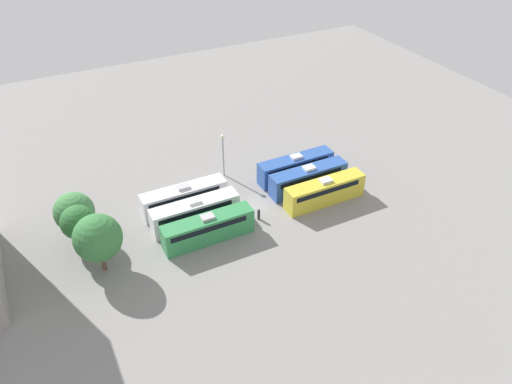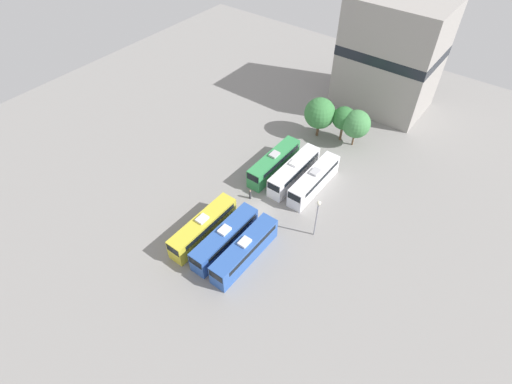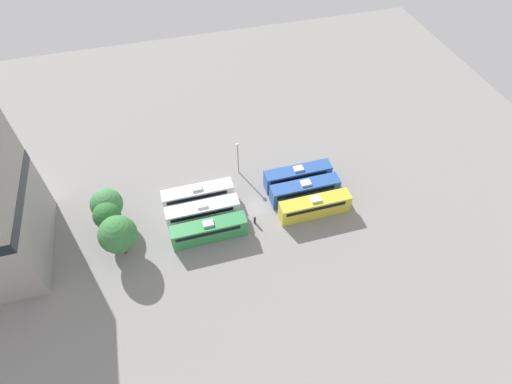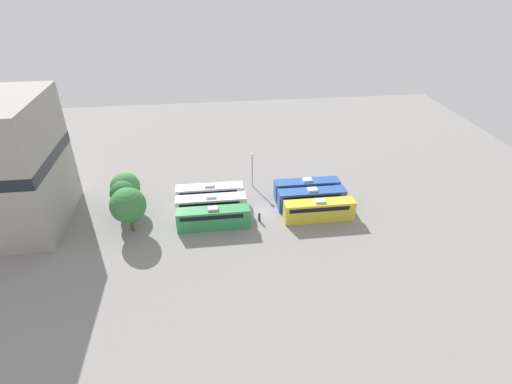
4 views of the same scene
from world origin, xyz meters
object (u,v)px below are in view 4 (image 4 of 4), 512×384
object	(u,v)px
bus_2	(307,188)
bus_5	(210,194)
tree_1	(123,193)
tree_2	(125,187)
bus_0	(319,210)
bus_1	(311,198)
bus_3	(213,217)
light_pole	(252,164)
tree_0	(128,205)
bus_4	(211,205)
depot_building	(11,165)
worker_person	(259,217)

from	to	relation	value
bus_2	bus_5	world-z (taller)	same
bus_2	bus_5	distance (m)	16.92
tree_1	tree_2	size ratio (longest dim) A/B	0.97
bus_0	bus_1	xyz separation A→B (m)	(3.63, 0.33, 0.00)
bus_3	bus_5	xyz separation A→B (m)	(7.28, 0.38, 0.00)
light_pole	tree_0	size ratio (longest dim) A/B	0.91
bus_1	bus_2	bearing A→B (deg)	1.07
light_pole	tree_1	world-z (taller)	light_pole
bus_4	bus_3	bearing A→B (deg)	-176.26
bus_4	light_pole	bearing A→B (deg)	-42.30
bus_4	depot_building	distance (m)	30.28
bus_2	bus_3	xyz separation A→B (m)	(-7.09, 16.54, 0.00)
worker_person	tree_0	size ratio (longest dim) A/B	0.23
bus_1	tree_1	xyz separation A→B (m)	(0.83, 30.61, 2.72)
tree_0	depot_building	size ratio (longest dim) A/B	0.37
tree_1	bus_1	bearing A→B (deg)	-91.54
bus_1	depot_building	size ratio (longest dim) A/B	0.56
bus_1	bus_3	bearing A→B (deg)	102.74
bus_1	bus_4	xyz separation A→B (m)	(-0.05, 16.85, 0.00)
light_pole	tree_2	distance (m)	22.19
bus_0	bus_1	size ratio (longest dim) A/B	1.00
bus_3	bus_0	bearing A→B (deg)	-89.59
bus_3	light_pole	xyz separation A→B (m)	(12.25, -7.54, 2.83)
bus_2	tree_1	world-z (taller)	tree_1
bus_1	tree_2	distance (m)	30.90
bus_2	tree_0	world-z (taller)	tree_0
bus_5	tree_0	xyz separation A→B (m)	(-6.67, 12.23, 2.87)
tree_2	light_pole	bearing A→B (deg)	-76.27
bus_2	depot_building	world-z (taller)	depot_building
bus_2	bus_4	xyz separation A→B (m)	(-3.39, 16.78, 0.00)
depot_building	tree_1	bearing A→B (deg)	-91.76
bus_2	tree_1	distance (m)	30.77
bus_5	tree_0	size ratio (longest dim) A/B	1.54
tree_0	bus_0	bearing A→B (deg)	-90.96
bus_0	bus_2	distance (m)	6.98
worker_person	tree_0	bearing A→B (deg)	90.45
depot_building	bus_1	bearing A→B (deg)	-91.62
bus_1	worker_person	world-z (taller)	bus_1
bus_5	tree_0	bearing A→B (deg)	118.61
bus_4	light_pole	distance (m)	11.90
bus_0	bus_5	xyz separation A→B (m)	(7.16, 17.32, 0.00)
worker_person	tree_1	distance (m)	22.02
bus_4	depot_building	world-z (taller)	depot_building
bus_2	tree_0	bearing A→B (deg)	102.52
bus_1	bus_3	size ratio (longest dim) A/B	1.00
tree_0	tree_2	distance (m)	6.53
bus_2	bus_5	bearing A→B (deg)	89.33
light_pole	tree_1	size ratio (longest dim) A/B	1.02
bus_4	tree_2	bearing A→B (deg)	76.59
tree_0	tree_1	distance (m)	4.21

